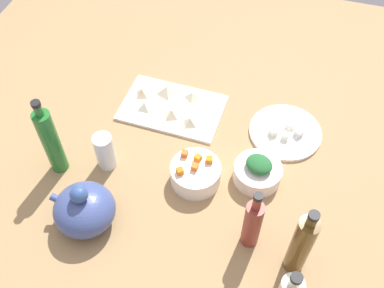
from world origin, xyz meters
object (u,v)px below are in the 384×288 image
Objects in this scene: cutting_board at (172,108)px; drinking_glass_0 at (105,151)px; plate_tofu at (285,132)px; bottle_1 at (301,245)px; teapot at (84,209)px; bowl_carrots at (196,174)px; bowl_greens at (257,173)px; bottle_2 at (51,141)px; bottle_0 at (252,223)px.

drinking_glass_0 is at bearing 66.46° from cutting_board.
plate_tofu is 45.59cm from bottle_1.
drinking_glass_0 is at bearing -83.08° from teapot.
teapot is at bearing 96.92° from drinking_glass_0.
bowl_carrots is (-15.42, 25.03, 2.67)cm from cutting_board.
plate_tofu is 66.65cm from teapot.
bowl_greens is at bearing -161.39° from bowl_carrots.
drinking_glass_0 is at bearing -159.45° from bottle_2.
bottle_1 is at bearing 171.34° from bottle_2.
bowl_carrots is 0.64× the size of bottle_0.
plate_tofu is at bearing -179.64° from cutting_board.
teapot is at bearing 3.37° from bottle_1.
bottle_0 is 1.84× the size of drinking_glass_0.
bottle_2 reaches higher than cutting_board.
bottle_2 is at bearing -42.39° from teapot.
drinking_glass_0 is at bearing -14.96° from bottle_0.
teapot reaches higher than cutting_board.
bottle_1 is (-56.52, -3.33, 5.65)cm from teapot.
drinking_glass_0 is (-13.34, -5.00, -6.14)cm from bottle_2.
bottle_0 reaches higher than bowl_greens.
teapot is 19.47cm from drinking_glass_0.
bowl_carrots is at bearing 18.61° from bowl_greens.
bowl_greens reaches higher than plate_tofu.
plate_tofu is 1.63× the size of bowl_greens.
bowl_greens is 0.50× the size of bottle_2.
bottle_2 is 2.27× the size of drinking_glass_0.
cutting_board is 42.40cm from bottle_2.
plate_tofu reaches higher than cutting_board.
drinking_glass_0 is at bearing 4.19° from bowl_carrots.
drinking_glass_0 is (46.43, -12.41, -3.19)cm from bottle_0.
cutting_board is 1.83× the size of teapot.
drinking_glass_0 is at bearing 9.94° from bowl_greens.
bottle_1 is at bearing -176.63° from teapot.
drinking_glass_0 reaches higher than plate_tofu.
bottle_1 is 2.14× the size of drinking_glass_0.
plate_tofu is (-37.92, -0.24, 0.10)cm from cutting_board.
plate_tofu is at bearing -152.90° from bottle_2.
bowl_greens is (5.30, 19.48, 2.10)cm from plate_tofu.
teapot reaches higher than bowl_greens.
bottle_1 is at bearing 163.92° from bottle_0.
bowl_carrots is 32.87cm from teapot.
bowl_greens is at bearing -170.06° from drinking_glass_0.
bowl_greens is at bearing 149.47° from cutting_board.
bowl_greens is 59.92cm from bottle_2.
bottle_1 is (-31.67, 17.98, 8.54)cm from bowl_carrots.
drinking_glass_0 reaches higher than bowl_greens.
drinking_glass_0 is (27.19, 1.99, 3.05)cm from bowl_carrots.
bottle_1 reaches higher than teapot.
cutting_board is 1.45× the size of plate_tofu.
bottle_1 reaches higher than plate_tofu.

